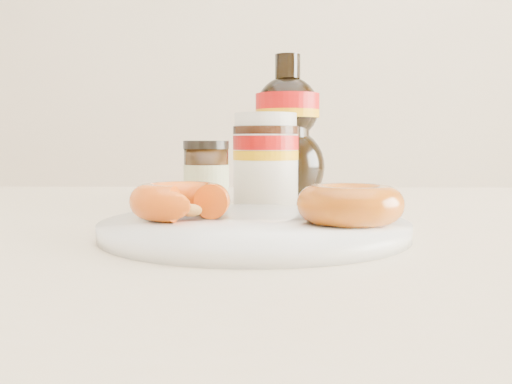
{
  "coord_description": "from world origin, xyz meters",
  "views": [
    {
      "loc": [
        0.01,
        -0.51,
        0.83
      ],
      "look_at": [
        -0.01,
        0.04,
        0.79
      ],
      "focal_mm": 40.0,
      "sensor_mm": 36.0,
      "label": 1
    }
  ],
  "objects_px": {
    "syrup_bottle": "(287,129)",
    "dark_jar": "(206,178)",
    "donut_whole": "(350,204)",
    "nutella_jar": "(266,156)",
    "donut_bitten": "(180,201)",
    "plate": "(254,227)",
    "dining_table": "(267,295)"
  },
  "relations": [
    {
      "from": "donut_bitten",
      "to": "syrup_bottle",
      "type": "bearing_deg",
      "value": 80.54
    },
    {
      "from": "plate",
      "to": "nutella_jar",
      "type": "distance_m",
      "value": 0.25
    },
    {
      "from": "plate",
      "to": "donut_bitten",
      "type": "height_order",
      "value": "donut_bitten"
    },
    {
      "from": "syrup_bottle",
      "to": "donut_whole",
      "type": "bearing_deg",
      "value": -81.08
    },
    {
      "from": "dining_table",
      "to": "dark_jar",
      "type": "distance_m",
      "value": 0.15
    },
    {
      "from": "syrup_bottle",
      "to": "dark_jar",
      "type": "relative_size",
      "value": 2.38
    },
    {
      "from": "nutella_jar",
      "to": "dark_jar",
      "type": "relative_size",
      "value": 1.42
    },
    {
      "from": "nutella_jar",
      "to": "syrup_bottle",
      "type": "xyz_separation_m",
      "value": [
        0.03,
        0.05,
        0.04
      ]
    },
    {
      "from": "dining_table",
      "to": "donut_whole",
      "type": "xyz_separation_m",
      "value": [
        0.07,
        -0.12,
        0.11
      ]
    },
    {
      "from": "plate",
      "to": "donut_whole",
      "type": "bearing_deg",
      "value": -8.81
    },
    {
      "from": "plate",
      "to": "dining_table",
      "type": "bearing_deg",
      "value": 84.31
    },
    {
      "from": "plate",
      "to": "donut_bitten",
      "type": "xyz_separation_m",
      "value": [
        -0.07,
        0.01,
        0.02
      ]
    },
    {
      "from": "donut_bitten",
      "to": "dark_jar",
      "type": "height_order",
      "value": "dark_jar"
    },
    {
      "from": "nutella_jar",
      "to": "dining_table",
      "type": "bearing_deg",
      "value": -88.59
    },
    {
      "from": "donut_whole",
      "to": "nutella_jar",
      "type": "relative_size",
      "value": 0.77
    },
    {
      "from": "donut_bitten",
      "to": "donut_whole",
      "type": "xyz_separation_m",
      "value": [
        0.15,
        -0.03,
        0.0
      ]
    },
    {
      "from": "donut_whole",
      "to": "nutella_jar",
      "type": "distance_m",
      "value": 0.27
    },
    {
      "from": "donut_whole",
      "to": "dark_jar",
      "type": "height_order",
      "value": "dark_jar"
    },
    {
      "from": "dining_table",
      "to": "donut_bitten",
      "type": "relative_size",
      "value": 15.07
    },
    {
      "from": "syrup_bottle",
      "to": "dark_jar",
      "type": "height_order",
      "value": "syrup_bottle"
    },
    {
      "from": "donut_whole",
      "to": "dark_jar",
      "type": "xyz_separation_m",
      "value": [
        -0.14,
        0.17,
        0.01
      ]
    },
    {
      "from": "donut_bitten",
      "to": "nutella_jar",
      "type": "distance_m",
      "value": 0.24
    },
    {
      "from": "dining_table",
      "to": "donut_bitten",
      "type": "bearing_deg",
      "value": -130.98
    },
    {
      "from": "plate",
      "to": "syrup_bottle",
      "type": "relative_size",
      "value": 1.35
    },
    {
      "from": "donut_whole",
      "to": "dark_jar",
      "type": "bearing_deg",
      "value": 130.45
    },
    {
      "from": "donut_bitten",
      "to": "dark_jar",
      "type": "xyz_separation_m",
      "value": [
        0.01,
        0.14,
        0.01
      ]
    },
    {
      "from": "plate",
      "to": "donut_bitten",
      "type": "distance_m",
      "value": 0.07
    },
    {
      "from": "donut_bitten",
      "to": "syrup_bottle",
      "type": "distance_m",
      "value": 0.3
    },
    {
      "from": "dining_table",
      "to": "syrup_bottle",
      "type": "bearing_deg",
      "value": 81.85
    },
    {
      "from": "dining_table",
      "to": "dark_jar",
      "type": "height_order",
      "value": "dark_jar"
    },
    {
      "from": "dining_table",
      "to": "syrup_bottle",
      "type": "xyz_separation_m",
      "value": [
        0.03,
        0.18,
        0.18
      ]
    },
    {
      "from": "syrup_bottle",
      "to": "donut_bitten",
      "type": "bearing_deg",
      "value": -111.11
    }
  ]
}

